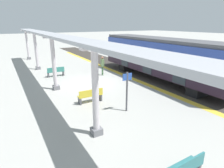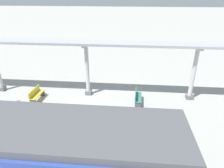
% 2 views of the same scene
% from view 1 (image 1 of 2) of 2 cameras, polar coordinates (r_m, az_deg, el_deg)
% --- Properties ---
extents(ground_plane, '(176.00, 176.00, 0.00)m').
position_cam_1_polar(ground_plane, '(15.51, -5.30, 0.48)').
color(ground_plane, '#A6A59F').
extents(tactile_edge_strip, '(0.50, 35.61, 0.01)m').
position_cam_1_polar(tactile_edge_strip, '(17.12, 4.90, 2.17)').
color(tactile_edge_strip, gold).
rests_on(tactile_edge_strip, ground).
extents(trackbed, '(3.20, 47.61, 0.01)m').
position_cam_1_polar(trackbed, '(18.21, 9.68, 2.94)').
color(trackbed, '#38332D').
rests_on(trackbed, ground).
extents(train_near_carriage, '(2.65, 13.13, 3.48)m').
position_cam_1_polar(train_near_carriage, '(16.45, 14.21, 7.58)').
color(train_near_carriage, '#2D459D').
rests_on(train_near_carriage, ground).
extents(canopy_pillar_nearest, '(1.10, 0.44, 3.79)m').
position_cam_1_polar(canopy_pillar_nearest, '(27.63, -24.20, 10.73)').
color(canopy_pillar_nearest, slate).
rests_on(canopy_pillar_nearest, ground).
extents(canopy_pillar_second, '(1.10, 0.44, 3.79)m').
position_cam_1_polar(canopy_pillar_second, '(21.01, -21.94, 9.22)').
color(canopy_pillar_second, slate).
rests_on(canopy_pillar_second, ground).
extents(canopy_pillar_third, '(1.10, 0.44, 3.79)m').
position_cam_1_polar(canopy_pillar_third, '(13.92, -17.14, 5.91)').
color(canopy_pillar_third, slate).
rests_on(canopy_pillar_third, ground).
extents(canopy_pillar_fourth, '(1.10, 0.44, 3.79)m').
position_cam_1_polar(canopy_pillar_fourth, '(7.70, -5.01, -2.70)').
color(canopy_pillar_fourth, slate).
rests_on(canopy_pillar_fourth, ground).
extents(canopy_beam, '(1.20, 28.75, 0.16)m').
position_cam_1_polar(canopy_beam, '(13.71, -17.93, 13.90)').
color(canopy_beam, '#A8AAB2').
rests_on(canopy_beam, canopy_pillar_nearest).
extents(bench_near_end, '(1.52, 0.51, 0.86)m').
position_cam_1_polar(bench_near_end, '(17.84, -16.60, 3.59)').
color(bench_near_end, '#30786C').
rests_on(bench_near_end, ground).
extents(bench_mid_platform, '(1.51, 0.49, 0.86)m').
position_cam_1_polar(bench_mid_platform, '(11.51, -6.50, -3.50)').
color(bench_mid_platform, gold).
rests_on(bench_mid_platform, ground).
extents(platform_info_sign, '(0.56, 0.10, 2.20)m').
position_cam_1_polar(platform_info_sign, '(10.06, 4.53, -1.25)').
color(platform_info_sign, '#4C4C51').
rests_on(platform_info_sign, ground).
extents(passenger_waiting_near_edge, '(0.33, 0.54, 1.75)m').
position_cam_1_polar(passenger_waiting_near_edge, '(17.41, -2.92, 6.17)').
color(passenger_waiting_near_edge, '#426842').
rests_on(passenger_waiting_near_edge, ground).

